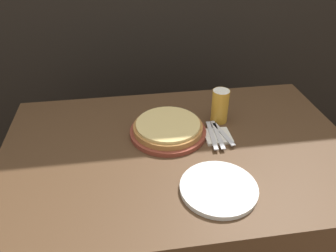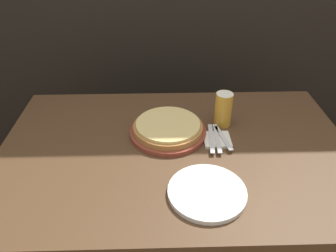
{
  "view_description": "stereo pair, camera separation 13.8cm",
  "coord_description": "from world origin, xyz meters",
  "px_view_note": "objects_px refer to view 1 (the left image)",
  "views": [
    {
      "loc": [
        -0.2,
        -1.03,
        1.56
      ],
      "look_at": [
        -0.03,
        0.1,
        0.79
      ],
      "focal_mm": 35.0,
      "sensor_mm": 36.0,
      "label": 1
    },
    {
      "loc": [
        -0.06,
        -1.04,
        1.56
      ],
      "look_at": [
        -0.03,
        0.1,
        0.79
      ],
      "focal_mm": 35.0,
      "sensor_mm": 36.0,
      "label": 2
    }
  ],
  "objects_px": {
    "beer_glass": "(220,105)",
    "dinner_plate": "(219,188)",
    "spoon": "(223,134)",
    "pizza_on_board": "(168,129)",
    "fork": "(212,135)",
    "dinner_knife": "(218,135)"
  },
  "relations": [
    {
      "from": "beer_glass",
      "to": "dinner_plate",
      "type": "xyz_separation_m",
      "value": [
        -0.12,
        -0.43,
        -0.07
      ]
    },
    {
      "from": "beer_glass",
      "to": "fork",
      "type": "distance_m",
      "value": 0.16
    },
    {
      "from": "dinner_plate",
      "to": "dinner_knife",
      "type": "height_order",
      "value": "dinner_plate"
    },
    {
      "from": "fork",
      "to": "dinner_knife",
      "type": "height_order",
      "value": "same"
    },
    {
      "from": "pizza_on_board",
      "to": "spoon",
      "type": "bearing_deg",
      "value": -14.03
    },
    {
      "from": "dinner_plate",
      "to": "fork",
      "type": "relative_size",
      "value": 1.33
    },
    {
      "from": "pizza_on_board",
      "to": "spoon",
      "type": "xyz_separation_m",
      "value": [
        0.23,
        -0.06,
        -0.01
      ]
    },
    {
      "from": "spoon",
      "to": "dinner_plate",
      "type": "bearing_deg",
      "value": -109.43
    },
    {
      "from": "pizza_on_board",
      "to": "fork",
      "type": "relative_size",
      "value": 1.61
    },
    {
      "from": "fork",
      "to": "spoon",
      "type": "bearing_deg",
      "value": 0.0
    },
    {
      "from": "beer_glass",
      "to": "dinner_knife",
      "type": "bearing_deg",
      "value": -107.75
    },
    {
      "from": "dinner_knife",
      "to": "spoon",
      "type": "relative_size",
      "value": 1.18
    },
    {
      "from": "beer_glass",
      "to": "dinner_knife",
      "type": "distance_m",
      "value": 0.15
    },
    {
      "from": "pizza_on_board",
      "to": "dinner_plate",
      "type": "height_order",
      "value": "pizza_on_board"
    },
    {
      "from": "beer_glass",
      "to": "spoon",
      "type": "xyz_separation_m",
      "value": [
        -0.02,
        -0.13,
        -0.07
      ]
    },
    {
      "from": "dinner_plate",
      "to": "spoon",
      "type": "xyz_separation_m",
      "value": [
        0.11,
        0.3,
        0.01
      ]
    },
    {
      "from": "dinner_plate",
      "to": "spoon",
      "type": "bearing_deg",
      "value": 70.57
    },
    {
      "from": "pizza_on_board",
      "to": "dinner_plate",
      "type": "xyz_separation_m",
      "value": [
        0.12,
        -0.36,
        -0.02
      ]
    },
    {
      "from": "pizza_on_board",
      "to": "spoon",
      "type": "distance_m",
      "value": 0.23
    },
    {
      "from": "beer_glass",
      "to": "spoon",
      "type": "height_order",
      "value": "beer_glass"
    },
    {
      "from": "beer_glass",
      "to": "spoon",
      "type": "relative_size",
      "value": 0.89
    },
    {
      "from": "spoon",
      "to": "beer_glass",
      "type": "bearing_deg",
      "value": 83.09
    }
  ]
}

